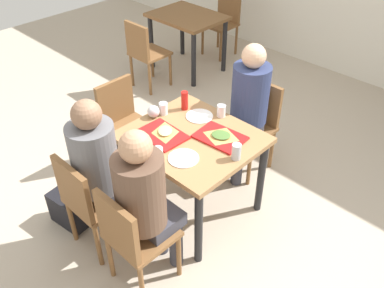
# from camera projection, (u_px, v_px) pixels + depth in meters

# --- Properties ---
(ground_plane) EXTENTS (10.00, 10.00, 0.02)m
(ground_plane) POSITION_uv_depth(u_px,v_px,m) (192.00, 207.00, 3.58)
(ground_plane) COLOR #B7A893
(main_table) EXTENTS (0.96, 0.86, 0.74)m
(main_table) POSITION_uv_depth(u_px,v_px,m) (192.00, 147.00, 3.19)
(main_table) COLOR #9E7247
(main_table) RESTS_ON ground_plane
(chair_near_left) EXTENTS (0.40, 0.40, 0.85)m
(chair_near_left) POSITION_uv_depth(u_px,v_px,m) (88.00, 199.00, 2.94)
(chair_near_left) COLOR brown
(chair_near_left) RESTS_ON ground_plane
(chair_near_right) EXTENTS (0.40, 0.40, 0.85)m
(chair_near_right) POSITION_uv_depth(u_px,v_px,m) (132.00, 235.00, 2.67)
(chair_near_right) COLOR brown
(chair_near_right) RESTS_ON ground_plane
(chair_far_side) EXTENTS (0.40, 0.40, 0.85)m
(chair_far_side) POSITION_uv_depth(u_px,v_px,m) (254.00, 120.00, 3.74)
(chair_far_side) COLOR brown
(chair_far_side) RESTS_ON ground_plane
(chair_left_end) EXTENTS (0.40, 0.40, 0.85)m
(chair_left_end) POSITION_uv_depth(u_px,v_px,m) (124.00, 119.00, 3.75)
(chair_left_end) COLOR brown
(chair_left_end) RESTS_ON ground_plane
(person_in_red) EXTENTS (0.32, 0.42, 1.26)m
(person_in_red) POSITION_uv_depth(u_px,v_px,m) (100.00, 163.00, 2.87)
(person_in_red) COLOR #383842
(person_in_red) RESTS_ON ground_plane
(person_in_brown_jacket) EXTENTS (0.32, 0.42, 1.26)m
(person_in_brown_jacket) POSITION_uv_depth(u_px,v_px,m) (145.00, 197.00, 2.60)
(person_in_brown_jacket) COLOR #383842
(person_in_brown_jacket) RESTS_ON ground_plane
(person_far_side) EXTENTS (0.32, 0.42, 1.26)m
(person_far_side) POSITION_uv_depth(u_px,v_px,m) (247.00, 103.00, 3.51)
(person_far_side) COLOR #383842
(person_far_side) RESTS_ON ground_plane
(tray_red_near) EXTENTS (0.37, 0.27, 0.02)m
(tray_red_near) POSITION_uv_depth(u_px,v_px,m) (162.00, 135.00, 3.13)
(tray_red_near) COLOR red
(tray_red_near) RESTS_ON main_table
(tray_red_far) EXTENTS (0.38, 0.29, 0.02)m
(tray_red_far) POSITION_uv_depth(u_px,v_px,m) (220.00, 137.00, 3.10)
(tray_red_far) COLOR red
(tray_red_far) RESTS_ON main_table
(paper_plate_center) EXTENTS (0.22, 0.22, 0.01)m
(paper_plate_center) POSITION_uv_depth(u_px,v_px,m) (199.00, 116.00, 3.34)
(paper_plate_center) COLOR white
(paper_plate_center) RESTS_ON main_table
(paper_plate_near_edge) EXTENTS (0.22, 0.22, 0.01)m
(paper_plate_near_edge) POSITION_uv_depth(u_px,v_px,m) (183.00, 158.00, 2.91)
(paper_plate_near_edge) COLOR white
(paper_plate_near_edge) RESTS_ON main_table
(pizza_slice_a) EXTENTS (0.25, 0.25, 0.02)m
(pizza_slice_a) POSITION_uv_depth(u_px,v_px,m) (165.00, 131.00, 3.13)
(pizza_slice_a) COLOR tan
(pizza_slice_a) RESTS_ON tray_red_near
(pizza_slice_b) EXTENTS (0.26, 0.24, 0.02)m
(pizza_slice_b) POSITION_uv_depth(u_px,v_px,m) (221.00, 135.00, 3.09)
(pizza_slice_b) COLOR tan
(pizza_slice_b) RESTS_ON tray_red_far
(plastic_cup_a) EXTENTS (0.07, 0.07, 0.10)m
(plastic_cup_a) POSITION_uv_depth(u_px,v_px,m) (221.00, 111.00, 3.32)
(plastic_cup_a) COLOR white
(plastic_cup_a) RESTS_ON main_table
(plastic_cup_b) EXTENTS (0.07, 0.07, 0.10)m
(plastic_cup_b) POSITION_uv_depth(u_px,v_px,m) (158.00, 154.00, 2.87)
(plastic_cup_b) COLOR white
(plastic_cup_b) RESTS_ON main_table
(plastic_cup_c) EXTENTS (0.07, 0.07, 0.10)m
(plastic_cup_c) POSITION_uv_depth(u_px,v_px,m) (163.00, 108.00, 3.34)
(plastic_cup_c) COLOR white
(plastic_cup_c) RESTS_ON main_table
(soda_can) EXTENTS (0.07, 0.07, 0.12)m
(soda_can) POSITION_uv_depth(u_px,v_px,m) (236.00, 152.00, 2.87)
(soda_can) COLOR #B7BCC6
(soda_can) RESTS_ON main_table
(condiment_bottle) EXTENTS (0.06, 0.06, 0.16)m
(condiment_bottle) POSITION_uv_depth(u_px,v_px,m) (185.00, 101.00, 3.38)
(condiment_bottle) COLOR red
(condiment_bottle) RESTS_ON main_table
(foil_bundle) EXTENTS (0.10, 0.10, 0.10)m
(foil_bundle) POSITION_uv_depth(u_px,v_px,m) (153.00, 111.00, 3.31)
(foil_bundle) COLOR silver
(foil_bundle) RESTS_ON main_table
(handbag) EXTENTS (0.34, 0.20, 0.28)m
(handbag) POSITION_uv_depth(u_px,v_px,m) (68.00, 210.00, 3.34)
(handbag) COLOR black
(handbag) RESTS_ON ground_plane
(background_table) EXTENTS (0.90, 0.70, 0.74)m
(background_table) POSITION_uv_depth(u_px,v_px,m) (187.00, 25.00, 5.28)
(background_table) COLOR brown
(background_table) RESTS_ON ground_plane
(background_chair_near) EXTENTS (0.40, 0.40, 0.85)m
(background_chair_near) POSITION_uv_depth(u_px,v_px,m) (144.00, 51.00, 4.93)
(background_chair_near) COLOR brown
(background_chair_near) RESTS_ON ground_plane
(background_chair_far) EXTENTS (0.40, 0.40, 0.85)m
(background_chair_far) POSITION_uv_depth(u_px,v_px,m) (224.00, 19.00, 5.77)
(background_chair_far) COLOR brown
(background_chair_far) RESTS_ON ground_plane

